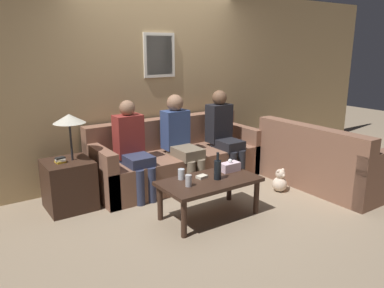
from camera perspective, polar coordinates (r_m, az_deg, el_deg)
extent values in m
plane|color=gray|center=(4.88, 0.83, -7.26)|extent=(16.00, 16.00, 0.00)
cube|color=tan|center=(5.36, -5.13, 9.06)|extent=(9.00, 0.06, 2.60)
cube|color=silver|center=(5.30, -5.00, 13.33)|extent=(0.48, 0.02, 0.60)
cube|color=#B7CCB2|center=(5.30, -4.96, 13.32)|extent=(0.40, 0.01, 0.52)
cube|color=brown|center=(5.16, -2.08, -3.45)|extent=(2.36, 0.86, 0.43)
cube|color=brown|center=(5.32, -4.01, 1.82)|extent=(2.36, 0.20, 0.42)
cube|color=brown|center=(4.66, -13.77, -4.43)|extent=(0.14, 0.86, 0.66)
cube|color=brown|center=(5.77, 7.28, -0.40)|extent=(0.14, 0.86, 0.66)
cube|color=brown|center=(5.34, 19.56, -3.68)|extent=(0.86, 1.68, 0.43)
cube|color=brown|center=(4.97, 17.73, 0.24)|extent=(0.20, 1.68, 0.42)
cube|color=brown|center=(4.93, 26.84, -4.59)|extent=(0.86, 0.14, 0.66)
cube|color=brown|center=(5.77, 13.56, -0.70)|extent=(0.86, 0.14, 0.66)
cube|color=#382319|center=(4.06, 2.66, -5.71)|extent=(1.08, 0.59, 0.04)
cylinder|color=#382319|center=(3.71, -1.24, -11.34)|extent=(0.06, 0.06, 0.39)
cylinder|color=#382319|center=(4.27, 9.78, -7.97)|extent=(0.06, 0.06, 0.39)
cylinder|color=#382319|center=(4.08, -4.88, -8.91)|extent=(0.06, 0.06, 0.39)
cylinder|color=#382319|center=(4.59, 5.71, -6.17)|extent=(0.06, 0.06, 0.39)
cube|color=#382319|center=(4.54, -18.24, -5.91)|extent=(0.52, 0.52, 0.57)
cylinder|color=#262628|center=(4.41, -17.96, 0.45)|extent=(0.02, 0.02, 0.45)
cone|color=beige|center=(4.35, -18.23, 3.70)|extent=(0.36, 0.36, 0.10)
cube|color=gold|center=(4.40, -19.42, -2.57)|extent=(0.11, 0.10, 0.02)
cube|color=beige|center=(4.39, -19.45, -2.28)|extent=(0.12, 0.10, 0.02)
cube|color=black|center=(4.39, -19.47, -2.02)|extent=(0.11, 0.08, 0.02)
cylinder|color=black|center=(4.03, 3.91, -3.97)|extent=(0.08, 0.08, 0.21)
cylinder|color=black|center=(3.99, 3.95, -1.92)|extent=(0.03, 0.03, 0.09)
cylinder|color=silver|center=(4.04, -1.65, -4.62)|extent=(0.07, 0.07, 0.11)
cube|color=beige|center=(4.09, 1.52, -5.00)|extent=(0.12, 0.10, 0.03)
cylinder|color=#BCBCC1|center=(3.84, -0.54, -5.60)|extent=(0.07, 0.07, 0.12)
cube|color=silver|center=(4.33, 5.80, -3.48)|extent=(0.23, 0.12, 0.10)
sphere|color=white|center=(4.31, 5.83, -2.59)|extent=(0.05, 0.05, 0.05)
cube|color=#2D334C|center=(4.58, -8.39, -2.48)|extent=(0.31, 0.43, 0.14)
cylinder|color=#2D334C|center=(4.46, -7.93, -6.59)|extent=(0.11, 0.11, 0.43)
cylinder|color=#2D334C|center=(4.52, -6.19, -6.22)|extent=(0.11, 0.11, 0.43)
cube|color=maroon|center=(4.70, -9.66, 1.22)|extent=(0.34, 0.22, 0.52)
sphere|color=#8C664C|center=(4.63, -9.84, 5.42)|extent=(0.19, 0.19, 0.19)
cube|color=#756651|center=(4.88, -1.01, -1.26)|extent=(0.31, 0.49, 0.14)
cylinder|color=#756651|center=(4.73, -0.14, -5.18)|extent=(0.11, 0.11, 0.43)
cylinder|color=#756651|center=(4.81, 1.37, -4.83)|extent=(0.11, 0.11, 0.43)
cube|color=#33477A|center=(5.01, -2.56, 2.22)|extent=(0.34, 0.22, 0.52)
sphere|color=#8C664C|center=(4.95, -2.60, 6.27)|extent=(0.22, 0.22, 0.22)
cube|color=black|center=(5.28, 5.49, -0.08)|extent=(0.31, 0.42, 0.14)
cylinder|color=black|center=(5.15, 6.25, -3.57)|extent=(0.11, 0.11, 0.43)
cylinder|color=black|center=(5.25, 7.53, -3.26)|extent=(0.11, 0.11, 0.43)
cube|color=black|center=(5.37, 4.13, 3.19)|extent=(0.34, 0.22, 0.54)
sphere|color=brown|center=(5.31, 4.20, 7.06)|extent=(0.21, 0.21, 0.21)
sphere|color=beige|center=(4.99, 13.22, -5.97)|extent=(0.19, 0.19, 0.19)
sphere|color=beige|center=(4.94, 13.31, -4.45)|extent=(0.12, 0.12, 0.12)
sphere|color=beige|center=(4.90, 12.99, -4.07)|extent=(0.04, 0.04, 0.04)
sphere|color=beige|center=(4.96, 13.68, -3.88)|extent=(0.04, 0.04, 0.04)
sphere|color=#FFEAD1|center=(4.91, 13.73, -4.67)|extent=(0.05, 0.05, 0.05)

